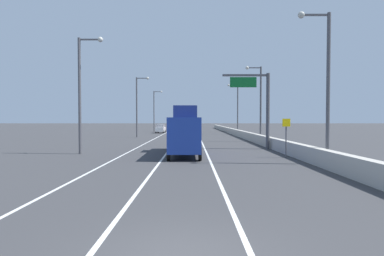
% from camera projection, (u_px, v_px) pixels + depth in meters
% --- Properties ---
extents(ground_plane, '(320.00, 320.00, 0.00)m').
position_uv_depth(ground_plane, '(192.00, 132.00, 70.25)').
color(ground_plane, '#38383A').
extents(lane_stripe_left, '(0.16, 130.00, 0.00)m').
position_uv_depth(lane_stripe_left, '(165.00, 134.00, 61.28)').
color(lane_stripe_left, silver).
rests_on(lane_stripe_left, ground_plane).
extents(lane_stripe_center, '(0.16, 130.00, 0.00)m').
position_uv_depth(lane_stripe_center, '(182.00, 134.00, 61.26)').
color(lane_stripe_center, silver).
rests_on(lane_stripe_center, ground_plane).
extents(lane_stripe_right, '(0.16, 130.00, 0.00)m').
position_uv_depth(lane_stripe_right, '(199.00, 134.00, 61.25)').
color(lane_stripe_right, silver).
rests_on(lane_stripe_right, ground_plane).
extents(jersey_barrier_right, '(0.60, 120.00, 1.10)m').
position_uv_depth(jersey_barrier_right, '(246.00, 135.00, 46.21)').
color(jersey_barrier_right, '#B2ADA3').
rests_on(jersey_barrier_right, ground_plane).
extents(overhead_sign_gantry, '(4.68, 0.36, 7.50)m').
position_uv_depth(overhead_sign_gantry, '(262.00, 101.00, 29.82)').
color(overhead_sign_gantry, '#47474C').
rests_on(overhead_sign_gantry, ground_plane).
extents(speed_advisory_sign, '(0.60, 0.11, 3.00)m').
position_uv_depth(speed_advisory_sign, '(287.00, 135.00, 23.10)').
color(speed_advisory_sign, '#4C4C51').
rests_on(speed_advisory_sign, ground_plane).
extents(lamp_post_right_near, '(2.14, 0.44, 9.90)m').
position_uv_depth(lamp_post_right_near, '(326.00, 77.00, 19.57)').
color(lamp_post_right_near, '#4C4C51').
rests_on(lamp_post_right_near, ground_plane).
extents(lamp_post_right_second, '(2.14, 0.44, 9.90)m').
position_uv_depth(lamp_post_right_second, '(260.00, 98.00, 39.51)').
color(lamp_post_right_second, '#4C4C51').
rests_on(lamp_post_right_second, ground_plane).
extents(lamp_post_right_third, '(2.14, 0.44, 9.90)m').
position_uv_depth(lamp_post_right_third, '(238.00, 105.00, 59.46)').
color(lamp_post_right_third, '#4C4C51').
rests_on(lamp_post_right_third, ground_plane).
extents(lamp_post_left_near, '(2.14, 0.44, 9.90)m').
position_uv_depth(lamp_post_left_near, '(84.00, 87.00, 25.64)').
color(lamp_post_left_near, '#4C4C51').
rests_on(lamp_post_left_near, ground_plane).
extents(lamp_post_left_mid, '(2.14, 0.44, 9.90)m').
position_uv_depth(lamp_post_left_mid, '(140.00, 103.00, 49.57)').
color(lamp_post_left_mid, '#4C4C51').
rests_on(lamp_post_left_mid, ground_plane).
extents(lamp_post_left_far, '(2.14, 0.44, 9.90)m').
position_uv_depth(lamp_post_left_far, '(156.00, 108.00, 73.50)').
color(lamp_post_left_far, '#4C4C51').
rests_on(lamp_post_left_far, ground_plane).
extents(car_silver_0, '(1.85, 4.74, 2.07)m').
position_uv_depth(car_silver_0, '(182.00, 125.00, 98.09)').
color(car_silver_0, '#B7B7BC').
rests_on(car_silver_0, ground_plane).
extents(car_gray_1, '(1.89, 4.75, 1.89)m').
position_uv_depth(car_gray_1, '(189.00, 136.00, 36.57)').
color(car_gray_1, slate).
rests_on(car_gray_1, ground_plane).
extents(car_red_2, '(1.99, 4.25, 1.98)m').
position_uv_depth(car_red_2, '(178.00, 128.00, 73.19)').
color(car_red_2, red).
rests_on(car_red_2, ground_plane).
extents(car_white_3, '(1.97, 4.08, 1.86)m').
position_uv_depth(car_white_3, '(162.00, 129.00, 65.75)').
color(car_white_3, white).
rests_on(car_white_3, ground_plane).
extents(car_black_4, '(2.06, 4.65, 1.95)m').
position_uv_depth(car_black_4, '(189.00, 127.00, 76.40)').
color(car_black_4, black).
rests_on(car_black_4, ground_plane).
extents(box_truck, '(2.55, 9.56, 4.18)m').
position_uv_depth(box_truck, '(186.00, 132.00, 25.67)').
color(box_truck, navy).
rests_on(box_truck, ground_plane).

